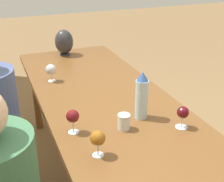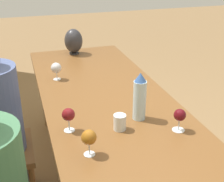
{
  "view_description": "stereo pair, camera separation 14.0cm",
  "coord_description": "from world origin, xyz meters",
  "px_view_note": "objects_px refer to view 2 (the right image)",
  "views": [
    {
      "loc": [
        -1.64,
        0.65,
        1.66
      ],
      "look_at": [
        -0.01,
        0.0,
        0.85
      ],
      "focal_mm": 50.0,
      "sensor_mm": 36.0,
      "label": 1
    },
    {
      "loc": [
        -1.69,
        0.52,
        1.66
      ],
      "look_at": [
        -0.01,
        0.0,
        0.85
      ],
      "focal_mm": 50.0,
      "sensor_mm": 36.0,
      "label": 2
    }
  ],
  "objects_px": {
    "water_tumbler": "(120,122)",
    "wine_glass_2": "(89,138)",
    "vase": "(74,41)",
    "wine_glass_4": "(68,115)",
    "wine_glass_0": "(56,68)",
    "water_bottle": "(140,97)",
    "wine_glass_3": "(180,116)"
  },
  "relations": [
    {
      "from": "water_bottle",
      "to": "wine_glass_3",
      "type": "bearing_deg",
      "value": -139.64
    },
    {
      "from": "water_bottle",
      "to": "wine_glass_3",
      "type": "relative_size",
      "value": 2.23
    },
    {
      "from": "wine_glass_0",
      "to": "wine_glass_4",
      "type": "distance_m",
      "value": 0.76
    },
    {
      "from": "vase",
      "to": "wine_glass_4",
      "type": "relative_size",
      "value": 1.75
    },
    {
      "from": "water_bottle",
      "to": "water_tumbler",
      "type": "xyz_separation_m",
      "value": [
        -0.08,
        0.15,
        -0.09
      ]
    },
    {
      "from": "wine_glass_2",
      "to": "vase",
      "type": "bearing_deg",
      "value": -8.32
    },
    {
      "from": "vase",
      "to": "wine_glass_3",
      "type": "xyz_separation_m",
      "value": [
        -1.51,
        -0.28,
        -0.03
      ]
    },
    {
      "from": "wine_glass_2",
      "to": "wine_glass_4",
      "type": "height_order",
      "value": "same"
    },
    {
      "from": "vase",
      "to": "wine_glass_3",
      "type": "distance_m",
      "value": 1.54
    },
    {
      "from": "water_tumbler",
      "to": "wine_glass_2",
      "type": "bearing_deg",
      "value": 129.6
    },
    {
      "from": "water_tumbler",
      "to": "water_bottle",
      "type": "bearing_deg",
      "value": -60.85
    },
    {
      "from": "wine_glass_3",
      "to": "wine_glass_4",
      "type": "distance_m",
      "value": 0.6
    },
    {
      "from": "vase",
      "to": "wine_glass_3",
      "type": "relative_size",
      "value": 1.85
    },
    {
      "from": "vase",
      "to": "wine_glass_0",
      "type": "bearing_deg",
      "value": 157.21
    },
    {
      "from": "wine_glass_0",
      "to": "water_bottle",
      "type": "bearing_deg",
      "value": -153.36
    },
    {
      "from": "wine_glass_4",
      "to": "wine_glass_2",
      "type": "bearing_deg",
      "value": -167.5
    },
    {
      "from": "water_bottle",
      "to": "wine_glass_3",
      "type": "xyz_separation_m",
      "value": [
        -0.19,
        -0.16,
        -0.05
      ]
    },
    {
      "from": "vase",
      "to": "water_bottle",
      "type": "bearing_deg",
      "value": -174.53
    },
    {
      "from": "vase",
      "to": "wine_glass_2",
      "type": "distance_m",
      "value": 1.6
    },
    {
      "from": "water_bottle",
      "to": "wine_glass_4",
      "type": "bearing_deg",
      "value": 91.81
    },
    {
      "from": "water_tumbler",
      "to": "wine_glass_0",
      "type": "bearing_deg",
      "value": 15.38
    },
    {
      "from": "water_tumbler",
      "to": "wine_glass_4",
      "type": "height_order",
      "value": "wine_glass_4"
    },
    {
      "from": "water_tumbler",
      "to": "vase",
      "type": "relative_size",
      "value": 0.37
    },
    {
      "from": "vase",
      "to": "wine_glass_3",
      "type": "height_order",
      "value": "vase"
    },
    {
      "from": "water_bottle",
      "to": "water_tumbler",
      "type": "relative_size",
      "value": 3.23
    },
    {
      "from": "water_bottle",
      "to": "wine_glass_4",
      "type": "xyz_separation_m",
      "value": [
        -0.01,
        0.41,
        -0.04
      ]
    },
    {
      "from": "wine_glass_3",
      "to": "wine_glass_4",
      "type": "relative_size",
      "value": 0.95
    },
    {
      "from": "water_bottle",
      "to": "vase",
      "type": "distance_m",
      "value": 1.33
    },
    {
      "from": "wine_glass_4",
      "to": "wine_glass_0",
      "type": "bearing_deg",
      "value": -3.08
    },
    {
      "from": "wine_glass_4",
      "to": "wine_glass_3",
      "type": "bearing_deg",
      "value": -106.86
    },
    {
      "from": "water_tumbler",
      "to": "vase",
      "type": "height_order",
      "value": "vase"
    },
    {
      "from": "wine_glass_0",
      "to": "wine_glass_3",
      "type": "height_order",
      "value": "wine_glass_0"
    }
  ]
}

